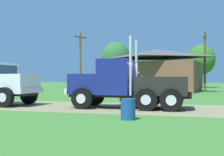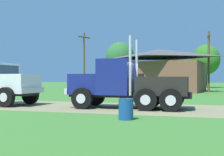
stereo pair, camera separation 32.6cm
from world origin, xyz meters
name	(u,v)px [view 1 (the left image)]	position (x,y,z in m)	size (l,w,h in m)	color
ground_plane	(140,108)	(0.00, 0.00, 0.00)	(200.00, 200.00, 0.00)	#3F792E
dirt_track	(140,108)	(0.00, 0.00, 0.00)	(120.00, 6.07, 0.01)	#86825A
truck_foreground_white	(126,85)	(-0.72, -0.18, 1.29)	(6.80, 2.61, 3.90)	black
steel_barrel	(128,109)	(0.33, -4.59, 0.42)	(0.59, 0.59, 0.85)	#19478C
shed_building	(155,71)	(-1.76, 21.82, 2.60)	(12.24, 9.78, 5.40)	brown
utility_pole_near	(80,60)	(-11.90, 21.37, 4.18)	(1.01, 2.07, 7.86)	brown
utility_pole_far	(205,60)	(4.29, 21.39, 3.93)	(0.37, 2.20, 7.36)	brown
tree_left	(116,58)	(-11.02, 37.25, 5.46)	(5.48, 5.48, 8.48)	#513823
tree_mid	(201,60)	(4.33, 38.06, 4.91)	(4.83, 4.83, 7.58)	#513823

